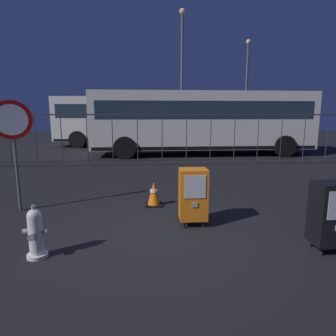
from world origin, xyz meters
TOP-DOWN VIEW (x-y plane):
  - ground_plane at (0.00, 0.00)m, footprint 60.00×60.00m
  - fire_hydrant at (-1.65, -0.61)m, footprint 0.33×0.32m
  - newspaper_box_primary at (2.48, -0.73)m, footprint 0.48×0.42m
  - newspaper_box_secondary at (0.69, 0.42)m, footprint 0.48×0.42m
  - stop_sign at (-2.74, 1.45)m, footprint 0.71×0.31m
  - traffic_cone at (0.02, 1.61)m, footprint 0.36×0.36m
  - fence_barrier at (0.00, 6.71)m, footprint 18.03×0.04m
  - bus_near at (2.57, 9.71)m, footprint 10.51×2.83m
  - bus_far at (-0.37, 13.66)m, footprint 10.75×3.94m
  - street_light_near_left at (6.57, 15.14)m, footprint 0.32×0.32m
  - street_light_near_right at (1.81, 11.68)m, footprint 0.32×0.32m

SIDE VIEW (x-z plane):
  - ground_plane at x=0.00m, z-range 0.00..0.00m
  - traffic_cone at x=0.02m, z-range -0.01..0.52m
  - fire_hydrant at x=-1.65m, z-range -0.02..0.72m
  - newspaper_box_primary at x=2.48m, z-range 0.06..1.08m
  - newspaper_box_secondary at x=0.69m, z-range 0.06..1.08m
  - fence_barrier at x=0.00m, z-range 0.02..2.02m
  - stop_sign at x=-2.74m, z-range 0.49..2.72m
  - bus_near at x=2.57m, z-range 0.21..3.21m
  - bus_far at x=-0.37m, z-range 0.21..3.21m
  - street_light_near_left at x=6.57m, z-range 0.56..7.33m
  - street_light_near_right at x=1.81m, z-range 0.57..7.94m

